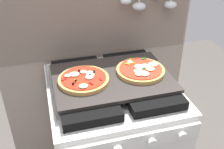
% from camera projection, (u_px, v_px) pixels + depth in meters
% --- Properties ---
extents(kitchen_backsplash, '(1.10, 0.09, 1.55)m').
position_uv_depth(kitchen_backsplash, '(97.00, 66.00, 1.59)').
color(kitchen_backsplash, gray).
rests_on(kitchen_backsplash, ground_plane).
extents(stove, '(0.60, 0.64, 0.90)m').
position_uv_depth(stove, '(112.00, 148.00, 1.49)').
color(stove, white).
rests_on(stove, ground_plane).
extents(baking_tray, '(0.54, 0.38, 0.02)m').
position_uv_depth(baking_tray, '(112.00, 78.00, 1.25)').
color(baking_tray, '#2D2826').
rests_on(baking_tray, stove).
extents(pizza_left, '(0.23, 0.23, 0.03)m').
position_uv_depth(pizza_left, '(84.00, 79.00, 1.20)').
color(pizza_left, tan).
rests_on(pizza_left, baking_tray).
extents(pizza_right, '(0.23, 0.23, 0.03)m').
position_uv_depth(pizza_right, '(140.00, 70.00, 1.27)').
color(pizza_right, tan).
rests_on(pizza_right, baking_tray).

